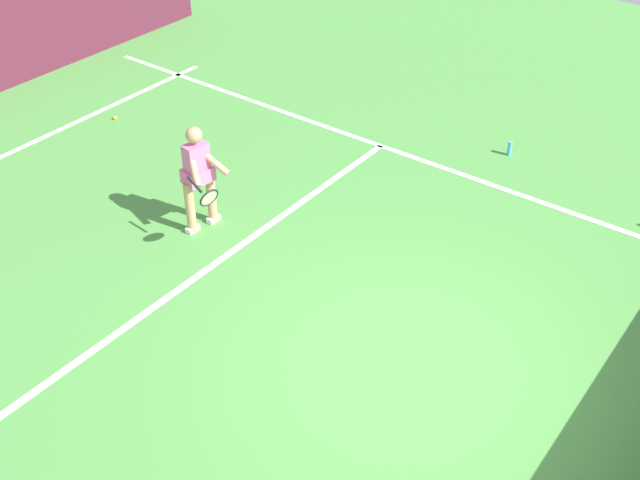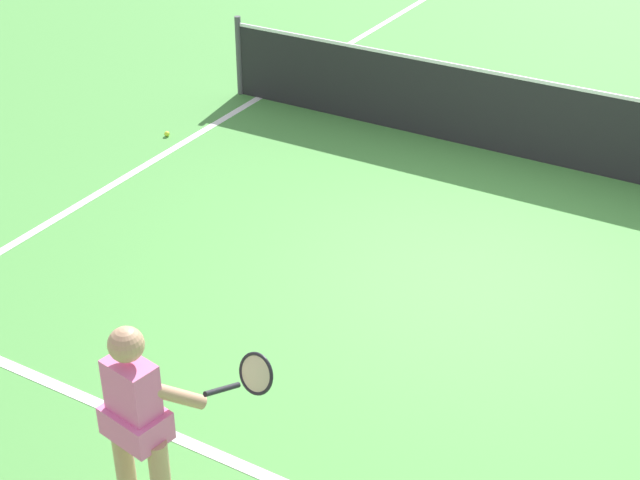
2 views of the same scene
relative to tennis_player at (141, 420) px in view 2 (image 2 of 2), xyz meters
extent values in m
plane|color=#4C9342|center=(0.56, 3.71, -0.85)|extent=(26.47, 26.47, 0.00)
cube|color=white|center=(-3.43, 3.71, -0.84)|extent=(0.10, 18.36, 0.01)
cylinder|color=#4C4C51|center=(-3.73, 6.50, -0.32)|extent=(0.08, 0.08, 1.05)
cube|color=#232326|center=(0.56, 6.50, -0.38)|extent=(8.51, 0.02, 0.93)
cube|color=white|center=(0.56, 6.50, 0.11)|extent=(8.51, 0.02, 0.04)
cylinder|color=tan|center=(-0.19, 0.00, -0.46)|extent=(0.13, 0.13, 0.78)
cube|color=pink|center=(-0.01, -0.03, 0.19)|extent=(0.35, 0.25, 0.52)
cube|color=pink|center=(-0.01, -0.03, -0.01)|extent=(0.44, 0.34, 0.20)
sphere|color=tan|center=(-0.01, -0.03, 0.59)|extent=(0.22, 0.22, 0.22)
cylinder|color=tan|center=(-0.14, 0.15, 0.21)|extent=(0.21, 0.48, 0.37)
cylinder|color=tan|center=(0.16, 0.09, 0.21)|extent=(0.35, 0.44, 0.37)
cylinder|color=black|center=(0.39, 0.33, 0.17)|extent=(0.09, 0.30, 0.14)
torus|color=black|center=(0.45, 0.62, 0.11)|extent=(0.30, 0.17, 0.28)
cylinder|color=beige|center=(0.45, 0.62, 0.11)|extent=(0.25, 0.13, 0.23)
sphere|color=#D1E533|center=(-3.72, 4.90, -0.81)|extent=(0.07, 0.07, 0.07)
camera|label=1|loc=(6.26, 6.73, 5.47)|focal=44.29mm
camera|label=2|loc=(3.22, -3.33, 3.94)|focal=53.48mm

